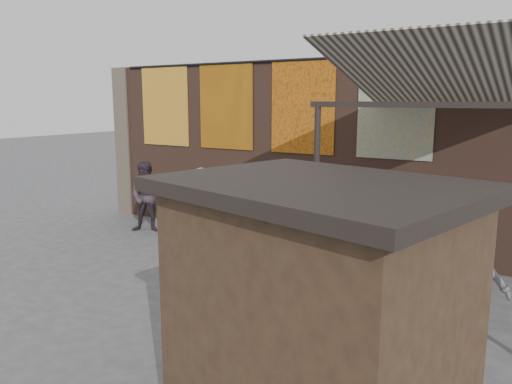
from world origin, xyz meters
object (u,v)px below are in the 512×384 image
at_px(shopper_grey, 467,268).
at_px(scooter_stool_2, 225,222).
at_px(scooter_stool_5, 288,230).
at_px(scooter_stool_9, 394,246).
at_px(scooter_stool_1, 204,216).
at_px(scooter_stool_3, 244,224).
at_px(scooter_stool_0, 184,216).
at_px(market_stall, 316,333).
at_px(scooter_stool_7, 343,239).
at_px(shelf_box, 231,181).
at_px(shopper_navy, 419,247).
at_px(shopper_tan, 401,244).
at_px(scooter_stool_6, 312,235).
at_px(scooter_stool_8, 369,242).
at_px(scooter_stool_4, 266,229).
at_px(diner_right, 147,197).
at_px(diner_left, 200,205).

bearing_deg(shopper_grey, scooter_stool_2, -11.50).
distance_m(scooter_stool_5, scooter_stool_9, 2.32).
bearing_deg(shopper_grey, scooter_stool_1, -9.90).
xyz_separation_m(scooter_stool_1, scooter_stool_3, (1.16, -0.03, -0.04)).
relative_size(scooter_stool_1, scooter_stool_3, 1.10).
bearing_deg(scooter_stool_2, scooter_stool_0, -178.94).
xyz_separation_m(scooter_stool_5, market_stall, (3.27, -5.60, 0.82)).
bearing_deg(scooter_stool_7, scooter_stool_5, -178.75).
height_order(shelf_box, shopper_navy, shopper_navy).
distance_m(scooter_stool_9, shopper_tan, 1.51).
bearing_deg(shopper_tan, shopper_navy, -31.93).
relative_size(scooter_stool_0, scooter_stool_2, 0.99).
distance_m(shelf_box, shopper_tan, 4.82).
xyz_separation_m(scooter_stool_5, shopper_navy, (3.12, -1.51, 0.51)).
distance_m(scooter_stool_6, shopper_navy, 2.96).
bearing_deg(scooter_stool_8, scooter_stool_4, -179.70).
height_order(scooter_stool_5, scooter_stool_6, scooter_stool_6).
relative_size(scooter_stool_0, market_stall, 0.30).
bearing_deg(scooter_stool_1, scooter_stool_2, -4.15).
xyz_separation_m(scooter_stool_1, scooter_stool_5, (2.30, -0.03, -0.03)).
distance_m(scooter_stool_3, scooter_stool_8, 2.96).
bearing_deg(scooter_stool_0, scooter_stool_7, 0.90).
bearing_deg(diner_right, scooter_stool_1, -0.53).
distance_m(scooter_stool_3, scooter_stool_6, 1.74).
bearing_deg(diner_right, scooter_stool_4, -17.20).
distance_m(scooter_stool_8, diner_right, 5.38).
relative_size(scooter_stool_0, scooter_stool_5, 0.92).
relative_size(scooter_stool_8, shopper_tan, 0.47).
distance_m(scooter_stool_0, scooter_stool_1, 0.58).
relative_size(scooter_stool_4, market_stall, 0.30).
bearing_deg(scooter_stool_9, scooter_stool_2, 179.33).
relative_size(scooter_stool_5, diner_left, 0.47).
distance_m(scooter_stool_3, diner_left, 1.10).
height_order(shopper_navy, shopper_grey, shopper_navy).
xyz_separation_m(scooter_stool_1, scooter_stool_2, (0.64, -0.05, -0.06)).
bearing_deg(scooter_stool_3, scooter_stool_4, -2.34).
bearing_deg(scooter_stool_8, scooter_stool_5, 179.77).
distance_m(scooter_stool_8, shopper_navy, 2.05).
xyz_separation_m(scooter_stool_5, diner_left, (-1.92, -0.62, 0.46)).
xyz_separation_m(scooter_stool_6, scooter_stool_9, (1.73, -0.02, 0.04)).
relative_size(shelf_box, shopper_grey, 0.34).
distance_m(scooter_stool_4, scooter_stool_6, 1.15).
xyz_separation_m(scooter_stool_1, shopper_tan, (5.11, -1.45, 0.46)).
height_order(scooter_stool_3, scooter_stool_6, scooter_stool_6).
bearing_deg(market_stall, scooter_stool_1, 148.31).
bearing_deg(scooter_stool_2, scooter_stool_8, 0.13).
distance_m(scooter_stool_1, scooter_stool_6, 2.90).
xyz_separation_m(scooter_stool_6, diner_left, (-2.52, -0.58, 0.46)).
bearing_deg(scooter_stool_9, scooter_stool_5, 178.49).
bearing_deg(diner_left, shopper_tan, 7.51).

